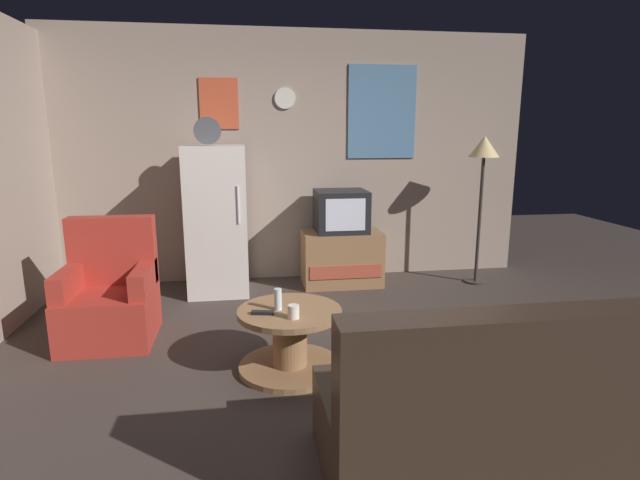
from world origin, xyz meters
The scene contains 12 objects.
ground_plane centered at (0.00, 0.00, 0.00)m, with size 12.00×12.00×0.00m, color #3D332D.
wall_with_art centered at (0.01, 2.45, 1.35)m, with size 5.20×0.12×2.69m.
fridge centered at (-0.84, 1.97, 0.75)m, with size 0.60×0.62×1.77m.
tv_stand centered at (0.46, 2.05, 0.29)m, with size 0.84×0.53×0.58m.
crt_tv centered at (0.45, 2.05, 0.80)m, with size 0.54×0.51×0.44m.
standing_lamp centered at (1.94, 1.88, 1.36)m, with size 0.32×0.32×1.59m.
coffee_table centered at (-0.27, 0.11, 0.22)m, with size 0.72×0.72×0.45m.
wine_glass centered at (-0.35, 0.11, 0.52)m, with size 0.05×0.05×0.15m, color silver.
mug_ceramic_white centered at (-0.26, -0.06, 0.49)m, with size 0.08×0.08×0.09m, color silver.
remote_control centered at (-0.46, 0.04, 0.46)m, with size 0.15×0.04×0.02m, color black.
armchair centered at (-1.64, 0.88, 0.34)m, with size 0.68×0.68×0.96m.
couch centered at (0.63, -1.13, 0.31)m, with size 1.70×0.80×0.92m.
Camera 1 is at (-0.54, -3.15, 1.65)m, focal length 28.28 mm.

